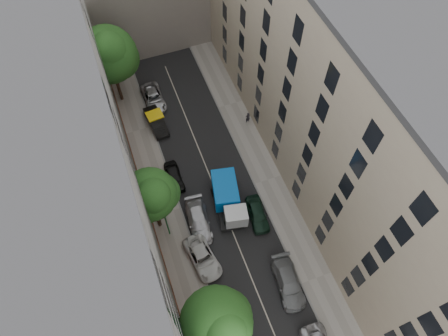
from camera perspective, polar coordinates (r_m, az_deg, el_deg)
name	(u,v)px	position (r m, az deg, el deg)	size (l,w,h in m)	color
ground	(218,196)	(40.84, -0.84, -4.09)	(120.00, 120.00, 0.00)	#4C4C49
road_surface	(218,196)	(40.83, -0.84, -4.08)	(8.00, 44.00, 0.02)	black
sidewalk_left	(166,213)	(40.33, -8.26, -6.40)	(3.00, 44.00, 0.15)	gray
sidewalk_right	(268,180)	(41.94, 6.25, -1.71)	(3.00, 44.00, 0.15)	gray
building_left	(80,180)	(32.14, -19.86, -1.58)	(8.00, 44.00, 20.00)	#454240
building_right	(337,103)	(36.03, 15.85, 8.93)	(8.00, 44.00, 20.00)	tan
tarp_truck	(228,198)	(39.10, 0.58, -4.32)	(3.36, 6.13, 2.65)	black
car_left_2	(203,258)	(37.61, -3.07, -12.67)	(2.19, 4.76, 1.32)	silver
car_left_3	(199,221)	(38.93, -3.66, -7.54)	(2.05, 5.04, 1.46)	#B0B0B5
car_left_4	(174,177)	(41.53, -7.13, -1.27)	(1.54, 3.82, 1.30)	black
car_left_5	(156,122)	(45.85, -9.68, 6.55)	(1.57, 4.51, 1.48)	black
car_left_6	(154,98)	(48.30, -10.02, 9.85)	(2.23, 4.83, 1.34)	#B8B8BD
car_right_1	(288,282)	(37.24, 9.17, -15.85)	(2.06, 5.08, 1.47)	slate
car_right_2	(257,214)	(39.32, 4.81, -6.57)	(1.65, 4.11, 1.40)	black
tree_near	(218,325)	(30.96, -0.87, -21.46)	(5.64, 5.41, 8.50)	#382619
tree_mid	(152,196)	(34.38, -10.29, -3.97)	(4.99, 4.68, 8.89)	#382619
tree_far	(110,57)	(45.05, -16.03, 15.06)	(6.28, 6.15, 10.04)	#382619
lamp_post	(164,215)	(35.47, -8.54, -6.61)	(0.36, 0.36, 6.96)	#1A5B29
pedestrian	(248,117)	(45.44, 3.42, 7.23)	(0.56, 0.37, 1.53)	black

